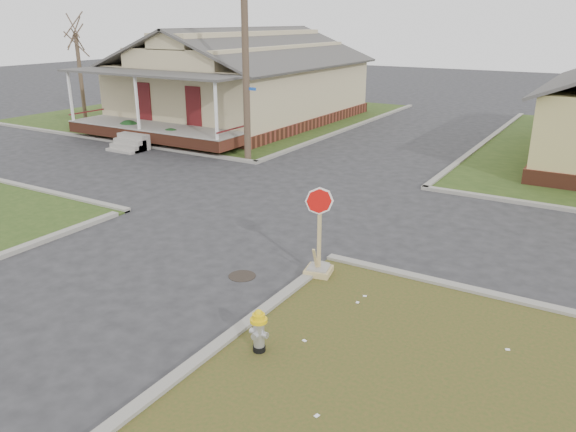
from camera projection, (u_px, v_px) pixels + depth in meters
The scene contains 11 objects.
ground at pixel (184, 250), 14.55m from camera, with size 120.00×120.00×0.00m, color #272629.
verge_far_left at pixel (216, 114), 35.42m from camera, with size 19.00×19.00×0.05m, color #2B4117.
curbs at pixel (285, 200), 18.59m from camera, with size 80.00×40.00×0.12m, color gray, non-canonical shape.
manhole at pixel (242, 276), 13.07m from camera, with size 0.64×0.64×0.01m, color black.
corner_house at pixel (242, 82), 32.15m from camera, with size 10.10×15.50×5.30m.
utility_pole at pixel (245, 46), 22.24m from camera, with size 1.80×0.28×9.00m.
tree_far_left at pixel (81, 77), 32.19m from camera, with size 0.22×0.22×4.90m, color #483629.
fire_hydrant at pixel (259, 328), 9.90m from camera, with size 0.31×0.31×0.83m.
stop_sign at pixel (319, 256), 12.93m from camera, with size 0.60×0.58×2.11m.
hedge_left at pixel (129, 130), 27.41m from camera, with size 1.33×1.09×1.01m, color #153B18.
hedge_right at pixel (171, 137), 25.93m from camera, with size 1.23×1.01×0.94m, color #153B18.
Camera 1 is at (9.25, -10.11, 5.66)m, focal length 35.00 mm.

